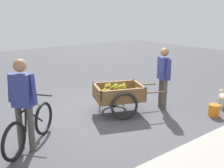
# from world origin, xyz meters

# --- Properties ---
(ground_plane) EXTENTS (24.00, 24.00, 0.00)m
(ground_plane) POSITION_xyz_m (0.00, 0.00, 0.00)
(ground_plane) COLOR #47474C
(fruit_cart) EXTENTS (1.81, 1.32, 0.73)m
(fruit_cart) POSITION_xyz_m (-0.32, 0.02, 0.44)
(fruit_cart) COLOR brown
(fruit_cart) RESTS_ON ground
(vendor_person) EXTENTS (0.31, 0.55, 1.53)m
(vendor_person) POSITION_xyz_m (-1.39, 0.45, 0.91)
(vendor_person) COLOR #4C4742
(vendor_person) RESTS_ON ground
(bicycle) EXTENTS (1.35, 1.06, 0.85)m
(bicycle) POSITION_xyz_m (1.96, 0.29, 0.35)
(bicycle) COLOR black
(bicycle) RESTS_ON ground
(cyclist_person) EXTENTS (0.37, 0.51, 1.63)m
(cyclist_person) POSITION_xyz_m (2.09, 0.38, 0.98)
(cyclist_person) COLOR #4C4742
(cyclist_person) RESTS_ON ground
(dog) EXTENTS (0.56, 0.44, 0.40)m
(dog) POSITION_xyz_m (-2.67, 1.32, 0.27)
(dog) COLOR beige
(dog) RESTS_ON ground
(plastic_bucket) EXTENTS (0.26, 0.26, 0.28)m
(plastic_bucket) POSITION_xyz_m (-1.95, 1.54, 0.14)
(plastic_bucket) COLOR orange
(plastic_bucket) RESTS_ON ground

